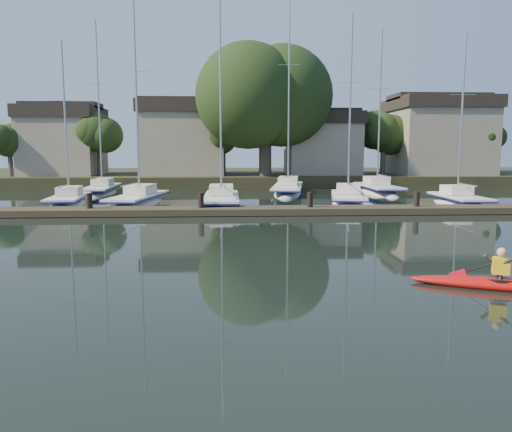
{
  "coord_description": "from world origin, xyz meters",
  "views": [
    {
      "loc": [
        -1.41,
        -13.18,
        3.55
      ],
      "look_at": [
        -0.5,
        4.29,
        1.2
      ],
      "focal_mm": 35.0,
      "sensor_mm": 36.0,
      "label": 1
    }
  ],
  "objects_px": {
    "sailboat_1": "(139,207)",
    "sailboat_5": "(102,196)",
    "kayak": "(505,282)",
    "sailboat_7": "(378,196)",
    "dock": "(256,210)",
    "sailboat_4": "(458,208)",
    "sailboat_2": "(221,209)",
    "sailboat_3": "(348,207)",
    "sailboat_0": "(69,208)",
    "sailboat_6": "(288,196)"
  },
  "relations": [
    {
      "from": "kayak",
      "to": "sailboat_4",
      "type": "distance_m",
      "value": 20.52
    },
    {
      "from": "sailboat_6",
      "to": "sailboat_7",
      "type": "xyz_separation_m",
      "value": [
        7.27,
        -0.43,
        -0.01
      ]
    },
    {
      "from": "kayak",
      "to": "sailboat_4",
      "type": "xyz_separation_m",
      "value": [
        7.63,
        19.04,
        -0.38
      ]
    },
    {
      "from": "kayak",
      "to": "sailboat_7",
      "type": "distance_m",
      "value": 28.01
    },
    {
      "from": "sailboat_6",
      "to": "sailboat_7",
      "type": "distance_m",
      "value": 7.28
    },
    {
      "from": "kayak",
      "to": "sailboat_5",
      "type": "xyz_separation_m",
      "value": [
        -17.34,
        28.68,
        -0.37
      ]
    },
    {
      "from": "kayak",
      "to": "sailboat_2",
      "type": "relative_size",
      "value": 0.29
    },
    {
      "from": "sailboat_7",
      "to": "dock",
      "type": "bearing_deg",
      "value": -130.45
    },
    {
      "from": "sailboat_1",
      "to": "sailboat_5",
      "type": "height_order",
      "value": "sailboat_5"
    },
    {
      "from": "sailboat_4",
      "to": "kayak",
      "type": "bearing_deg",
      "value": -110.21
    },
    {
      "from": "sailboat_0",
      "to": "sailboat_3",
      "type": "distance_m",
      "value": 18.08
    },
    {
      "from": "sailboat_6",
      "to": "sailboat_7",
      "type": "height_order",
      "value": "sailboat_6"
    },
    {
      "from": "sailboat_3",
      "to": "sailboat_7",
      "type": "relative_size",
      "value": 0.94
    },
    {
      "from": "dock",
      "to": "sailboat_0",
      "type": "bearing_deg",
      "value": 156.29
    },
    {
      "from": "kayak",
      "to": "dock",
      "type": "height_order",
      "value": "kayak"
    },
    {
      "from": "kayak",
      "to": "sailboat_6",
      "type": "distance_m",
      "value": 28.09
    },
    {
      "from": "sailboat_4",
      "to": "sailboat_5",
      "type": "bearing_deg",
      "value": 160.52
    },
    {
      "from": "sailboat_2",
      "to": "sailboat_4",
      "type": "bearing_deg",
      "value": -1.58
    },
    {
      "from": "dock",
      "to": "sailboat_0",
      "type": "xyz_separation_m",
      "value": [
        -11.75,
        5.16,
        -0.39
      ]
    },
    {
      "from": "kayak",
      "to": "sailboat_6",
      "type": "bearing_deg",
      "value": 116.02
    },
    {
      "from": "sailboat_1",
      "to": "sailboat_6",
      "type": "bearing_deg",
      "value": 44.06
    },
    {
      "from": "dock",
      "to": "sailboat_3",
      "type": "distance_m",
      "value": 8.09
    },
    {
      "from": "sailboat_1",
      "to": "sailboat_3",
      "type": "bearing_deg",
      "value": 7.61
    },
    {
      "from": "sailboat_5",
      "to": "dock",
      "type": "bearing_deg",
      "value": -51.64
    },
    {
      "from": "kayak",
      "to": "sailboat_4",
      "type": "height_order",
      "value": "sailboat_4"
    },
    {
      "from": "kayak",
      "to": "sailboat_0",
      "type": "bearing_deg",
      "value": 151.71
    },
    {
      "from": "sailboat_2",
      "to": "sailboat_4",
      "type": "distance_m",
      "value": 15.18
    },
    {
      "from": "sailboat_2",
      "to": "sailboat_7",
      "type": "xyz_separation_m",
      "value": [
        12.49,
        8.12,
        -0.02
      ]
    },
    {
      "from": "sailboat_7",
      "to": "sailboat_4",
      "type": "bearing_deg",
      "value": -72.57
    },
    {
      "from": "sailboat_0",
      "to": "sailboat_7",
      "type": "xyz_separation_m",
      "value": [
        22.28,
        7.23,
        -0.03
      ]
    },
    {
      "from": "sailboat_5",
      "to": "sailboat_6",
      "type": "height_order",
      "value": "sailboat_6"
    },
    {
      "from": "dock",
      "to": "kayak",
      "type": "bearing_deg",
      "value": -69.79
    },
    {
      "from": "kayak",
      "to": "sailboat_0",
      "type": "distance_m",
      "value": 26.73
    },
    {
      "from": "kayak",
      "to": "sailboat_7",
      "type": "xyz_separation_m",
      "value": [
        4.94,
        27.56,
        -0.4
      ]
    },
    {
      "from": "kayak",
      "to": "sailboat_2",
      "type": "distance_m",
      "value": 20.86
    },
    {
      "from": "sailboat_3",
      "to": "sailboat_7",
      "type": "xyz_separation_m",
      "value": [
        4.2,
        7.36,
        -0.01
      ]
    },
    {
      "from": "sailboat_3",
      "to": "sailboat_4",
      "type": "height_order",
      "value": "sailboat_3"
    },
    {
      "from": "sailboat_3",
      "to": "sailboat_4",
      "type": "xyz_separation_m",
      "value": [
        6.89,
        -1.16,
        0.0
      ]
    },
    {
      "from": "sailboat_7",
      "to": "kayak",
      "type": "bearing_deg",
      "value": -100.25
    },
    {
      "from": "dock",
      "to": "sailboat_0",
      "type": "height_order",
      "value": "sailboat_0"
    },
    {
      "from": "sailboat_2",
      "to": "sailboat_4",
      "type": "xyz_separation_m",
      "value": [
        15.18,
        -0.4,
        0.0
      ]
    },
    {
      "from": "sailboat_3",
      "to": "sailboat_1",
      "type": "bearing_deg",
      "value": -169.78
    },
    {
      "from": "dock",
      "to": "sailboat_7",
      "type": "xyz_separation_m",
      "value": [
        10.53,
        12.39,
        -0.42
      ]
    },
    {
      "from": "sailboat_5",
      "to": "sailboat_6",
      "type": "bearing_deg",
      "value": -5.3
    },
    {
      "from": "sailboat_3",
      "to": "sailboat_4",
      "type": "relative_size",
      "value": 1.11
    },
    {
      "from": "sailboat_0",
      "to": "sailboat_2",
      "type": "xyz_separation_m",
      "value": [
        9.79,
        -0.89,
        -0.01
      ]
    },
    {
      "from": "kayak",
      "to": "sailboat_5",
      "type": "relative_size",
      "value": 0.31
    },
    {
      "from": "sailboat_7",
      "to": "sailboat_3",
      "type": "bearing_deg",
      "value": -119.77
    },
    {
      "from": "dock",
      "to": "sailboat_6",
      "type": "height_order",
      "value": "sailboat_6"
    },
    {
      "from": "sailboat_5",
      "to": "sailboat_1",
      "type": "bearing_deg",
      "value": -64.58
    }
  ]
}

